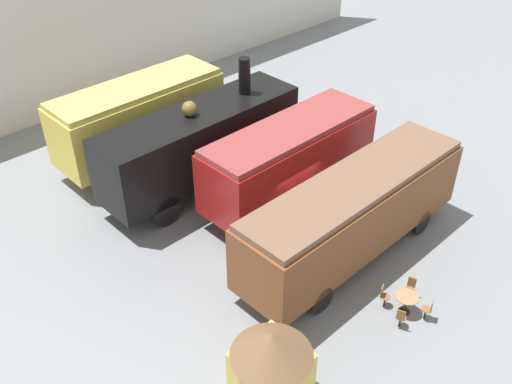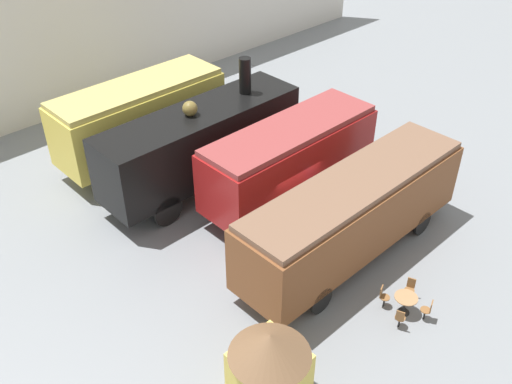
{
  "view_description": "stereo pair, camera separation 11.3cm",
  "coord_description": "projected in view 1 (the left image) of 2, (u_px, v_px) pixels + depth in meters",
  "views": [
    {
      "loc": [
        -14.26,
        -12.5,
        14.86
      ],
      "look_at": [
        -1.27,
        1.0,
        1.6
      ],
      "focal_mm": 40.0,
      "sensor_mm": 36.0,
      "label": 1
    },
    {
      "loc": [
        -14.18,
        -12.58,
        14.86
      ],
      "look_at": [
        -1.27,
        1.0,
        1.6
      ],
      "focal_mm": 40.0,
      "sensor_mm": 36.0,
      "label": 2
    }
  ],
  "objects": [
    {
      "name": "ground_plane",
      "position": [
        294.0,
        221.0,
        24.01
      ],
      "size": [
        80.0,
        80.0,
        0.0
      ],
      "primitive_type": "plane",
      "color": "gray"
    },
    {
      "name": "backdrop_wall",
      "position": [
        85.0,
        26.0,
        30.55
      ],
      "size": [
        44.0,
        0.15,
        9.0
      ],
      "color": "silver",
      "rests_on": "ground_plane"
    },
    {
      "name": "passenger_coach_vintage",
      "position": [
        139.0,
        116.0,
        26.68
      ],
      "size": [
        8.19,
        2.73,
        3.92
      ],
      "color": "#E0C64C",
      "rests_on": "ground_plane"
    },
    {
      "name": "steam_locomotive",
      "position": [
        201.0,
        141.0,
        24.81
      ],
      "size": [
        9.58,
        2.57,
        5.41
      ],
      "color": "black",
      "rests_on": "ground_plane"
    },
    {
      "name": "streamlined_locomotive",
      "position": [
        302.0,
        151.0,
        24.33
      ],
      "size": [
        9.99,
        2.65,
        3.72
      ],
      "color": "maroon",
      "rests_on": "ground_plane"
    },
    {
      "name": "passenger_coach_wooden",
      "position": [
        354.0,
        211.0,
        21.17
      ],
      "size": [
        10.31,
        2.64,
        3.49
      ],
      "color": "brown",
      "rests_on": "ground_plane"
    },
    {
      "name": "cafe_table_near",
      "position": [
        406.0,
        300.0,
        19.5
      ],
      "size": [
        0.8,
        0.8,
        0.75
      ],
      "color": "black",
      "rests_on": "ground_plane"
    },
    {
      "name": "cafe_chair_0",
      "position": [
        401.0,
        317.0,
        18.96
      ],
      "size": [
        0.39,
        0.38,
        0.87
      ],
      "rotation": [
        0.0,
        0.0,
        6.66
      ],
      "color": "black",
      "rests_on": "ground_plane"
    },
    {
      "name": "cafe_chair_1",
      "position": [
        429.0,
        308.0,
        19.28
      ],
      "size": [
        0.38,
        0.39,
        0.87
      ],
      "rotation": [
        0.0,
        0.0,
        8.23
      ],
      "color": "black",
      "rests_on": "ground_plane"
    },
    {
      "name": "cafe_chair_2",
      "position": [
        411.0,
        287.0,
        20.11
      ],
      "size": [
        0.39,
        0.38,
        0.87
      ],
      "rotation": [
        0.0,
        0.0,
        9.8
      ],
      "color": "black",
      "rests_on": "ground_plane"
    },
    {
      "name": "cafe_chair_3",
      "position": [
        384.0,
        295.0,
        19.8
      ],
      "size": [
        0.38,
        0.39,
        0.87
      ],
      "rotation": [
        0.0,
        0.0,
        11.37
      ],
      "color": "black",
      "rests_on": "ground_plane"
    },
    {
      "name": "visitor_person",
      "position": [
        344.0,
        199.0,
        23.84
      ],
      "size": [
        0.34,
        0.34,
        1.59
      ],
      "color": "#262633",
      "rests_on": "ground_plane"
    },
    {
      "name": "ticket_kiosk",
      "position": [
        271.0,
        367.0,
        15.91
      ],
      "size": [
        2.34,
        2.34,
        3.0
      ],
      "color": "#DBC151",
      "rests_on": "ground_plane"
    }
  ]
}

